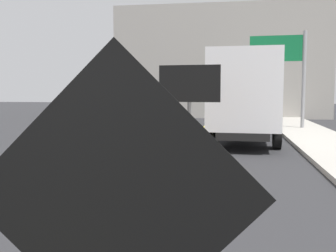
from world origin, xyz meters
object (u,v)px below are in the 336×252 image
object	(u,v)px
arrow_board_trailer	(189,151)
traffic_cone_mid_lane	(139,207)
traffic_cone_far_lane	(163,167)
box_truck	(245,95)
roadwork_sign	(117,205)
highway_guide_sign	(288,63)
pickup_car	(133,132)

from	to	relation	value
arrow_board_trailer	traffic_cone_mid_lane	xyz separation A→B (m)	(-0.29, -4.42, -0.19)
traffic_cone_far_lane	box_truck	bearing A→B (deg)	75.30
roadwork_sign	arrow_board_trailer	world-z (taller)	arrow_board_trailer
traffic_cone_mid_lane	traffic_cone_far_lane	bearing A→B (deg)	92.54
roadwork_sign	box_truck	size ratio (longest dim) A/B	0.29
arrow_board_trailer	highway_guide_sign	distance (m)	11.63
arrow_board_trailer	highway_guide_sign	xyz separation A→B (m)	(3.87, 10.56, 2.94)
roadwork_sign	highway_guide_sign	xyz separation A→B (m)	(3.37, 18.66, 1.95)
pickup_car	traffic_cone_mid_lane	world-z (taller)	pickup_car
box_truck	highway_guide_sign	size ratio (longest dim) A/B	1.61
highway_guide_sign	traffic_cone_mid_lane	world-z (taller)	highway_guide_sign
pickup_car	traffic_cone_mid_lane	distance (m)	6.77
pickup_car	traffic_cone_far_lane	size ratio (longest dim) A/B	7.04
arrow_board_trailer	traffic_cone_far_lane	world-z (taller)	arrow_board_trailer
roadwork_sign	highway_guide_sign	distance (m)	19.07
pickup_car	roadwork_sign	bearing A→B (deg)	-75.99
roadwork_sign	traffic_cone_mid_lane	world-z (taller)	roadwork_sign
traffic_cone_mid_lane	traffic_cone_far_lane	xyz separation A→B (m)	(-0.12, 2.77, 0.06)
box_truck	highway_guide_sign	world-z (taller)	highway_guide_sign
arrow_board_trailer	highway_guide_sign	bearing A→B (deg)	69.88
arrow_board_trailer	box_truck	distance (m)	6.38
roadwork_sign	box_truck	xyz separation A→B (m)	(1.11, 14.13, 0.38)
highway_guide_sign	pickup_car	bearing A→B (deg)	-125.00
traffic_cone_far_lane	highway_guide_sign	bearing A→B (deg)	70.69
roadwork_sign	box_truck	world-z (taller)	box_truck
box_truck	arrow_board_trailer	bearing A→B (deg)	-104.90
traffic_cone_far_lane	traffic_cone_mid_lane	bearing A→B (deg)	-87.46
box_truck	highway_guide_sign	xyz separation A→B (m)	(2.27, 4.54, 1.57)
arrow_board_trailer	traffic_cone_far_lane	size ratio (longest dim) A/B	3.72
pickup_car	traffic_cone_mid_lane	xyz separation A→B (m)	(1.76, -6.53, -0.40)
box_truck	pickup_car	distance (m)	5.48
roadwork_sign	traffic_cone_far_lane	distance (m)	6.61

